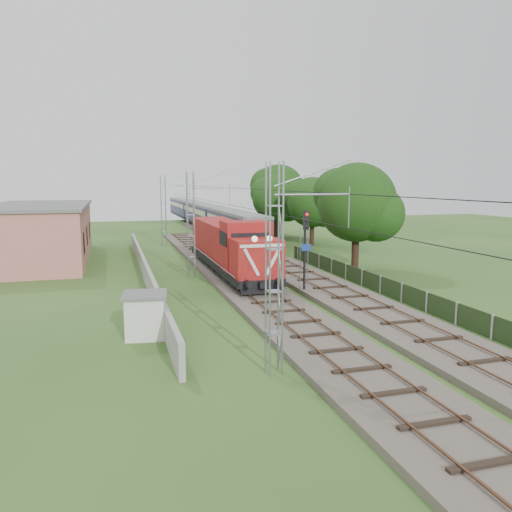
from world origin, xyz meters
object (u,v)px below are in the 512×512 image
object	(u,v)px
signal_post	(305,237)
relay_hut	(145,315)
coach_rake	(203,213)
locomotive	(230,246)

from	to	relation	value
signal_post	relay_hut	size ratio (longest dim) A/B	2.40
coach_rake	relay_hut	world-z (taller)	coach_rake
locomotive	relay_hut	size ratio (longest dim) A/B	7.82
locomotive	signal_post	bearing A→B (deg)	-67.64
relay_hut	signal_post	bearing A→B (deg)	31.04
signal_post	relay_hut	world-z (taller)	signal_post
locomotive	coach_rake	bearing A→B (deg)	82.82
coach_rake	relay_hut	xyz separation A→B (m)	(-12.40, -53.81, -1.30)
locomotive	relay_hut	xyz separation A→B (m)	(-7.40, -14.14, -1.25)
locomotive	signal_post	distance (m)	8.52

